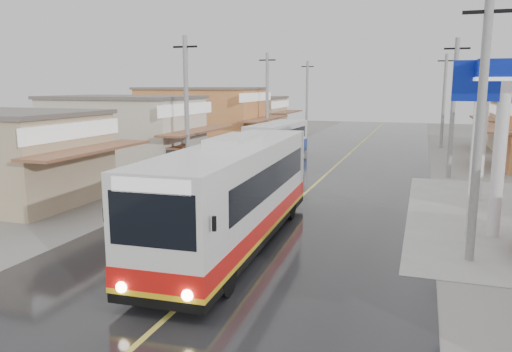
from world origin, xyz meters
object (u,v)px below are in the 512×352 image
object	(u,v)px
coach_bus	(236,193)
second_bus	(277,141)
tyre_stack	(156,194)
tricycle_near	(173,159)
cyclist	(194,192)

from	to	relation	value
coach_bus	second_bus	size ratio (longest dim) A/B	1.45
second_bus	tyre_stack	size ratio (longest dim) A/B	10.70
tyre_stack	tricycle_near	bearing A→B (deg)	110.21
coach_bus	tricycle_near	distance (m)	13.78
second_bus	tricycle_near	world-z (taller)	second_bus
coach_bus	tyre_stack	xyz separation A→B (m)	(-6.11, 5.34, -1.58)
second_bus	tricycle_near	distance (m)	8.89
second_bus	tyre_stack	bearing A→B (deg)	-96.23
coach_bus	tyre_stack	bearing A→B (deg)	136.45
coach_bus	second_bus	bearing A→B (deg)	99.52
cyclist	tricycle_near	bearing A→B (deg)	142.49
coach_bus	second_bus	distance (m)	19.28
second_bus	tricycle_near	bearing A→B (deg)	-115.68
coach_bus	cyclist	world-z (taller)	coach_bus
coach_bus	cyclist	distance (m)	6.06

